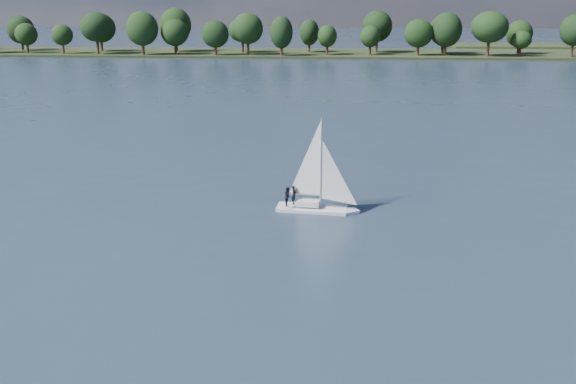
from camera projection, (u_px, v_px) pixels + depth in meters
The scene contains 4 objects.
ground at pixel (319, 102), 118.76m from camera, with size 700.00×700.00×0.00m, color #233342.
far_shore at pixel (328, 54), 225.81m from camera, with size 660.00×40.00×1.50m, color black.
sailboat at pixel (313, 184), 56.10m from camera, with size 6.82×2.54×8.77m.
treeline at pixel (339, 31), 218.75m from camera, with size 563.19×73.81×18.49m.
Camera 1 is at (3.14, -18.69, 17.82)m, focal length 40.00 mm.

